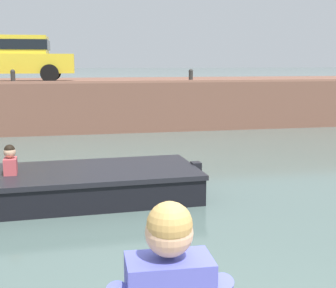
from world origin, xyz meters
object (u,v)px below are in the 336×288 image
at_px(mooring_bollard_mid, 13,76).
at_px(mooring_bollard_east, 191,75).
at_px(motorboat_passing, 42,187).
at_px(car_left_inner_yellow, 13,57).

height_order(mooring_bollard_mid, mooring_bollard_east, same).
distance_m(motorboat_passing, mooring_bollard_mid, 7.86).
distance_m(mooring_bollard_mid, mooring_bollard_east, 5.73).
distance_m(car_left_inner_yellow, mooring_bollard_east, 6.07).
xyz_separation_m(car_left_inner_yellow, mooring_bollard_mid, (0.12, -1.50, -0.61)).
bearing_deg(car_left_inner_yellow, motorboat_passing, -81.95).
height_order(motorboat_passing, mooring_bollard_mid, mooring_bollard_mid).
xyz_separation_m(motorboat_passing, car_left_inner_yellow, (-1.29, 9.10, 2.23)).
height_order(motorboat_passing, mooring_bollard_east, mooring_bollard_east).
relative_size(car_left_inner_yellow, mooring_bollard_mid, 9.51).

